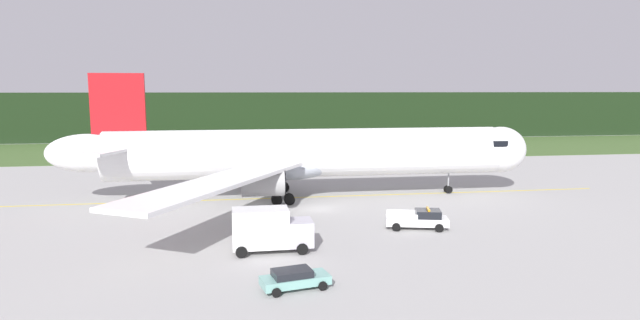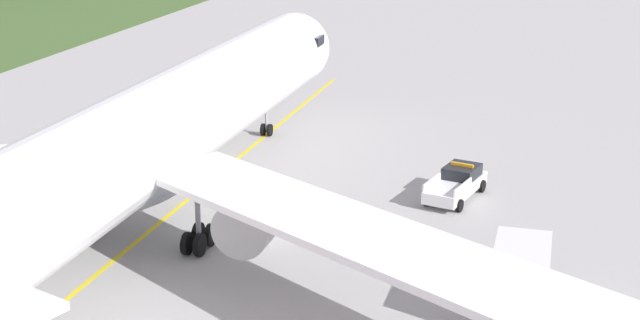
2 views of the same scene
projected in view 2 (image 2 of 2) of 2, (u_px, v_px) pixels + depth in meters
ground at (267, 232)px, 49.38m from camera, size 320.00×320.00×0.00m
taxiway_centerline_main at (163, 220)px, 51.04m from camera, size 73.14×0.63×0.01m
airliner at (153, 136)px, 48.85m from camera, size 56.17×52.37×14.46m
ops_pickup_truck at (457, 183)px, 54.19m from camera, size 5.92×3.29×1.94m
catering_truck at (521, 275)px, 39.95m from camera, size 6.30×2.76×3.63m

